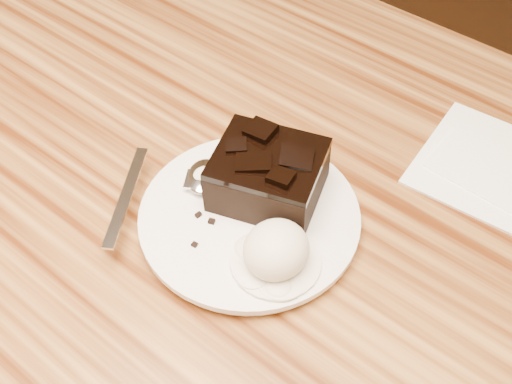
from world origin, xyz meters
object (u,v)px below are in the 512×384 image
Objects in this scene: brownie at (268,177)px; spoon at (203,177)px; dining_table at (199,338)px; plate at (249,219)px; napkin at (493,167)px; ice_cream_scoop at (276,250)px.

spoon is at bearing -154.89° from brownie.
dining_table is 5.69× the size of plate.
napkin is (0.21, 0.21, -0.02)m from spoon.
ice_cream_scoop is 0.41× the size of napkin.
ice_cream_scoop is at bearing -46.60° from spoon.
brownie is at bearing 133.21° from ice_cream_scoop.
ice_cream_scoop reaches higher than napkin.
plate is at bearing -125.00° from napkin.
brownie reaches higher than ice_cream_scoop.
spoon is (-0.06, -0.03, -0.02)m from brownie.
dining_table is at bearing -141.52° from napkin.
plate is at bearing -85.02° from brownie.
brownie is 0.67× the size of napkin.
ice_cream_scoop is at bearing -111.82° from napkin.
napkin is (0.15, 0.22, -0.01)m from plate.
brownie is (-0.00, 0.03, 0.03)m from plate.
plate is 0.26m from napkin.
brownie reaches higher than spoon.
napkin is at bearing 55.00° from plate.
plate reaches higher than napkin.
brownie is (0.11, 0.02, 0.42)m from dining_table.
dining_table is 8.20× the size of napkin.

